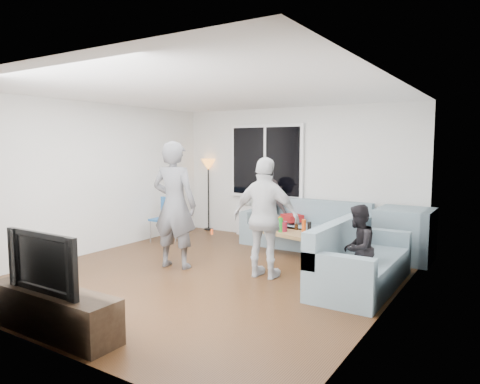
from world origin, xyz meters
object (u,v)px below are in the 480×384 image
Objects in this scene: spectator_back at (270,211)px; sofa_right_section at (362,255)px; tv_console at (54,311)px; side_chair at (163,220)px; floor_lamp at (208,195)px; sofa_back_section at (304,224)px; player_left at (174,205)px; spectator_right at (358,248)px; coffee_table at (290,243)px; player_right at (266,218)px; television at (51,260)px.

sofa_right_section is at bearing -51.07° from spectator_back.
tv_console is at bearing 145.06° from sofa_right_section.
floor_lamp is at bearing 90.64° from side_chair.
player_left is (-1.12, -2.30, 0.54)m from sofa_back_section.
floor_lamp is (0.00, 1.48, 0.35)m from side_chair.
coffee_table is at bearing -126.96° from spectator_right.
spectator_back is (-0.74, 0.63, 0.41)m from coffee_table.
player_right is (2.80, -0.95, 0.42)m from side_chair.
spectator_right is at bearing 53.21° from television.
player_left reaches higher than spectator_right.
player_left reaches higher than tv_console.
sofa_right_section is 1.25× the size of tv_console.
television is at bearing 69.28° from player_right.
spectator_right reaches higher than sofa_right_section.
sofa_right_section is 1.04× the size of player_left.
sofa_right_section is at bearing -168.98° from player_right.
spectator_back is (-0.73, 0.03, 0.19)m from sofa_back_section.
spectator_right is (1.27, 0.12, -0.29)m from player_right.
coffee_table is (0.01, -0.60, -0.22)m from sofa_back_section.
coffee_table is 4.21m from tv_console.
tv_console is (1.92, -5.19, -0.56)m from floor_lamp.
television reaches higher than coffee_table.
television is at bearing -61.93° from side_chair.
television is at bearing -69.66° from floor_lamp.
sofa_right_section is at bearing -27.44° from floor_lamp.
spectator_right reaches higher than side_chair.
floor_lamp reaches higher than spectator_back.
player_right reaches higher than spectator_right.
player_right reaches higher than sofa_back_section.
player_right is 2.31m from spectator_back.
player_right is 1.31m from spectator_right.
television is at bearing -34.23° from spectator_right.
player_left is at bearing -79.07° from spectator_right.
sofa_back_section is at bearing 83.21° from television.
floor_lamp is at bearing -44.18° from player_right.
floor_lamp reaches higher than sofa_back_section.
sofa_back_section is 1.19× the size of player_left.
player_left is at bearing -113.85° from spectator_back.
tv_console is at bearing -102.35° from spectator_back.
sofa_back_section is at bearing 42.95° from sofa_right_section.
side_chair is 2.98m from player_right.
sofa_back_section is at bearing -127.87° from player_left.
spectator_back is (0.39, 2.33, -0.35)m from player_left.
tv_console is (-2.15, -2.87, -0.34)m from spectator_right.
side_chair is 4.18m from tv_console.
spectator_right is at bearing -54.15° from spectator_back.
player_right reaches higher than floor_lamp.
sofa_right_section is at bearing -177.45° from spectator_right.
spectator_back is (1.76, 1.10, 0.18)m from side_chair.
side_chair is at bearing -162.39° from spectator_back.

